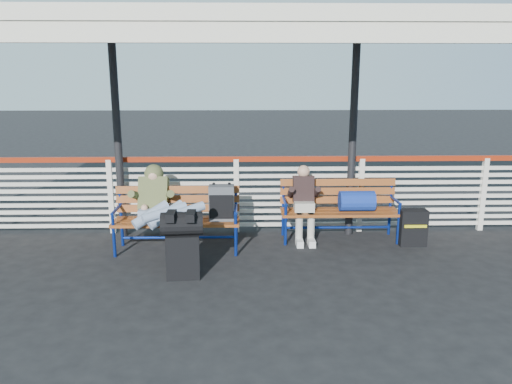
{
  "coord_description": "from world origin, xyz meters",
  "views": [
    {
      "loc": [
        0.12,
        -5.87,
        2.51
      ],
      "look_at": [
        0.29,
        1.0,
        0.88
      ],
      "focal_mm": 35.0,
      "sensor_mm": 36.0,
      "label": 1
    }
  ],
  "objects_px": {
    "bench_left": "(194,209)",
    "traveler_man": "(163,209)",
    "suitcase_side": "(413,227)",
    "companion_person": "(304,202)",
    "luggage_stack": "(183,242)",
    "bench_right": "(346,203)"
  },
  "relations": [
    {
      "from": "luggage_stack",
      "to": "bench_right",
      "type": "height_order",
      "value": "bench_right"
    },
    {
      "from": "companion_person",
      "to": "bench_left",
      "type": "bearing_deg",
      "value": -165.9
    },
    {
      "from": "luggage_stack",
      "to": "companion_person",
      "type": "distance_m",
      "value": 2.22
    },
    {
      "from": "companion_person",
      "to": "traveler_man",
      "type": "bearing_deg",
      "value": -159.66
    },
    {
      "from": "bench_left",
      "to": "traveler_man",
      "type": "relative_size",
      "value": 1.1
    },
    {
      "from": "bench_left",
      "to": "bench_right",
      "type": "relative_size",
      "value": 1.0
    },
    {
      "from": "traveler_man",
      "to": "companion_person",
      "type": "xyz_separation_m",
      "value": [
        2.03,
        0.75,
        -0.12
      ]
    },
    {
      "from": "bench_right",
      "to": "companion_person",
      "type": "relative_size",
      "value": 1.57
    },
    {
      "from": "luggage_stack",
      "to": "bench_right",
      "type": "bearing_deg",
      "value": 27.34
    },
    {
      "from": "bench_right",
      "to": "traveler_man",
      "type": "distance_m",
      "value": 2.8
    },
    {
      "from": "bench_left",
      "to": "companion_person",
      "type": "distance_m",
      "value": 1.7
    },
    {
      "from": "bench_right",
      "to": "suitcase_side",
      "type": "height_order",
      "value": "bench_right"
    },
    {
      "from": "suitcase_side",
      "to": "luggage_stack",
      "type": "bearing_deg",
      "value": -160.87
    },
    {
      "from": "traveler_man",
      "to": "suitcase_side",
      "type": "distance_m",
      "value": 3.69
    },
    {
      "from": "bench_left",
      "to": "bench_right",
      "type": "bearing_deg",
      "value": 10.55
    },
    {
      "from": "bench_left",
      "to": "suitcase_side",
      "type": "distance_m",
      "value": 3.26
    },
    {
      "from": "companion_person",
      "to": "suitcase_side",
      "type": "bearing_deg",
      "value": -10.54
    },
    {
      "from": "bench_right",
      "to": "companion_person",
      "type": "distance_m",
      "value": 0.66
    },
    {
      "from": "suitcase_side",
      "to": "companion_person",
      "type": "bearing_deg",
      "value": 169.43
    },
    {
      "from": "bench_right",
      "to": "companion_person",
      "type": "xyz_separation_m",
      "value": [
        -0.66,
        -0.02,
        0.02
      ]
    },
    {
      "from": "bench_right",
      "to": "bench_left",
      "type": "bearing_deg",
      "value": -169.45
    },
    {
      "from": "bench_right",
      "to": "suitcase_side",
      "type": "distance_m",
      "value": 1.04
    }
  ]
}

